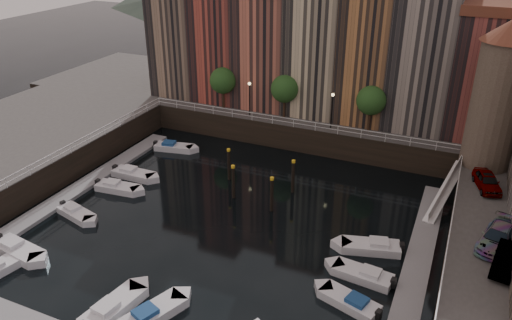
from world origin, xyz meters
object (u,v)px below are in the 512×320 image
at_px(gangway, 446,189).
at_px(boat_left_2, 117,187).
at_px(mooring_pilings, 256,180).
at_px(car_c, 498,238).
at_px(car_b, 507,260).
at_px(boat_left_1, 76,213).
at_px(corner_tower, 500,93).
at_px(boat_left_0, 17,250).
at_px(car_a, 487,182).

distance_m(gangway, boat_left_2, 31.36).
xyz_separation_m(mooring_pilings, car_c, (20.94, -4.65, 2.08)).
relative_size(gangway, car_b, 1.87).
relative_size(gangway, boat_left_1, 1.89).
xyz_separation_m(corner_tower, car_c, (1.20, -14.06, -6.46)).
xyz_separation_m(mooring_pilings, boat_left_2, (-12.91, -4.90, -1.29)).
bearing_deg(car_b, boat_left_1, -165.93).
distance_m(mooring_pilings, boat_left_0, 21.44).
xyz_separation_m(boat_left_1, car_c, (34.23, 5.59, 3.40)).
relative_size(corner_tower, car_b, 3.09).
height_order(boat_left_2, car_c, car_c).
xyz_separation_m(boat_left_0, boat_left_2, (0.69, 11.63, -0.04)).
distance_m(gangway, mooring_pilings, 17.54).
bearing_deg(car_b, car_a, 106.59).
bearing_deg(boat_left_1, boat_left_0, -78.39).
xyz_separation_m(gangway, boat_left_2, (-29.75, -9.81, -1.56)).
relative_size(car_b, car_c, 0.89).
relative_size(corner_tower, boat_left_2, 2.94).
distance_m(mooring_pilings, boat_left_1, 16.83).
bearing_deg(car_c, boat_left_1, -156.19).
bearing_deg(corner_tower, mooring_pilings, -154.50).
height_order(corner_tower, gangway, corner_tower).
xyz_separation_m(gangway, car_c, (4.10, -9.56, 1.81)).
relative_size(boat_left_1, car_c, 0.88).
distance_m(boat_left_2, car_a, 34.33).
relative_size(corner_tower, car_c, 2.74).
bearing_deg(boat_left_2, gangway, 12.25).
bearing_deg(mooring_pilings, boat_left_0, -129.43).
bearing_deg(boat_left_2, car_a, 9.46).
height_order(car_a, car_c, car_c).
height_order(boat_left_1, car_b, car_b).
height_order(corner_tower, mooring_pilings, corner_tower).
bearing_deg(mooring_pilings, car_c, -12.51).
xyz_separation_m(boat_left_1, boat_left_2, (0.38, 5.34, 0.02)).
bearing_deg(car_b, car_c, 112.59).
distance_m(mooring_pilings, car_a, 20.56).
xyz_separation_m(mooring_pilings, boat_left_1, (-13.29, -10.24, -1.32)).
bearing_deg(boat_left_2, boat_left_0, -99.37).
bearing_deg(car_c, boat_left_0, -146.48).
bearing_deg(car_a, boat_left_1, -174.08).
height_order(mooring_pilings, boat_left_0, mooring_pilings).
height_order(gangway, boat_left_2, gangway).
xyz_separation_m(gangway, car_a, (3.18, -0.70, 1.80)).
xyz_separation_m(gangway, mooring_pilings, (-16.84, -4.91, -0.27)).
distance_m(gangway, boat_left_0, 37.26).
xyz_separation_m(car_a, car_c, (0.92, -8.86, 0.02)).
bearing_deg(boat_left_0, car_b, 22.90).
height_order(boat_left_1, boat_left_2, boat_left_2).
bearing_deg(corner_tower, boat_left_2, -156.33).
relative_size(corner_tower, boat_left_0, 2.65).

